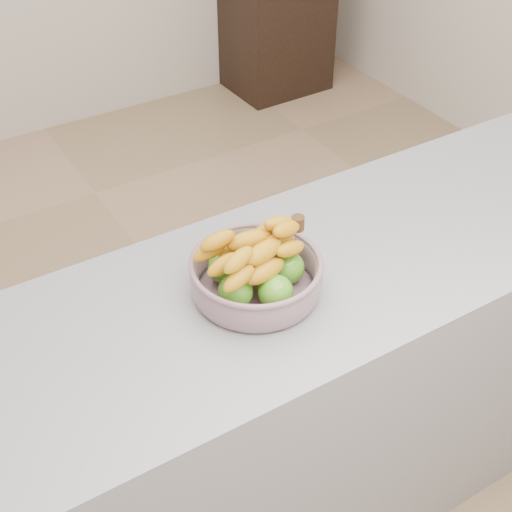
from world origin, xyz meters
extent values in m
plane|color=#9F7D61|center=(0.00, 0.00, 0.00)|extent=(4.00, 4.00, 0.00)
cube|color=gray|center=(0.00, -0.66, 0.45)|extent=(2.00, 0.60, 0.90)
cube|color=black|center=(1.41, 1.78, 0.50)|extent=(0.56, 0.45, 0.99)
cylinder|color=#8790A2|center=(-0.24, -0.66, 0.91)|extent=(0.25, 0.25, 0.01)
torus|color=#8790A2|center=(-0.24, -0.66, 0.98)|extent=(0.29, 0.29, 0.01)
sphere|color=#409D1B|center=(-0.23, -0.74, 0.95)|extent=(0.08, 0.08, 0.08)
sphere|color=#409D1B|center=(-0.16, -0.68, 0.95)|extent=(0.08, 0.08, 0.08)
sphere|color=#409D1B|center=(-0.20, -0.60, 0.95)|extent=(0.08, 0.08, 0.08)
sphere|color=#409D1B|center=(-0.28, -0.61, 0.95)|extent=(0.08, 0.08, 0.08)
sphere|color=#409D1B|center=(-0.30, -0.69, 0.95)|extent=(0.08, 0.08, 0.08)
ellipsoid|color=orange|center=(-0.24, -0.71, 0.99)|extent=(0.19, 0.08, 0.04)
ellipsoid|color=orange|center=(-0.24, -0.66, 0.99)|extent=(0.19, 0.05, 0.04)
ellipsoid|color=orange|center=(-0.25, -0.62, 0.99)|extent=(0.19, 0.05, 0.04)
ellipsoid|color=orange|center=(-0.23, -0.69, 1.03)|extent=(0.19, 0.09, 0.04)
ellipsoid|color=orange|center=(-0.24, -0.64, 1.03)|extent=(0.19, 0.07, 0.04)
cylinder|color=#432815|center=(-0.12, -0.66, 1.04)|extent=(0.03, 0.03, 0.03)
camera|label=1|loc=(-0.86, -1.68, 1.95)|focal=50.00mm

